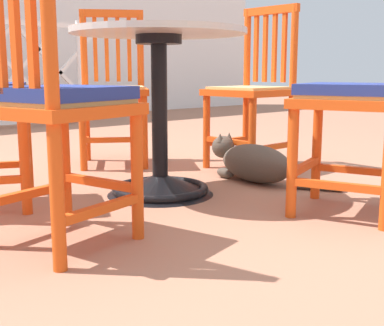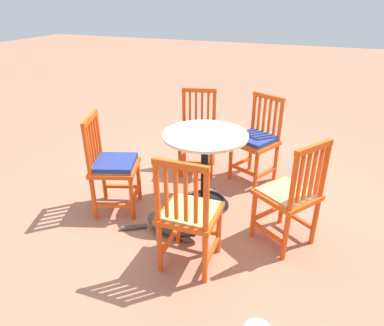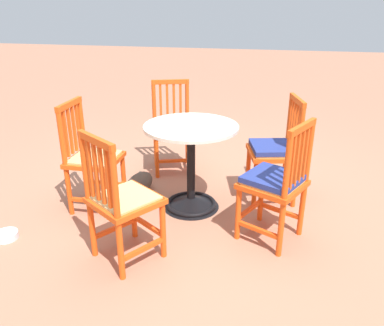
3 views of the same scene
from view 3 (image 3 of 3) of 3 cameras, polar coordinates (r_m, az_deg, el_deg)
ground_plane at (r=3.39m, az=1.63°, el=-5.96°), size 24.00×24.00×0.00m
cafe_table at (r=3.22m, az=-0.14°, el=-2.00°), size 0.76×0.76×0.73m
orange_chair_near_fence at (r=3.38m, az=12.22°, el=1.74°), size 0.49×0.49×0.91m
orange_chair_tucked_in at (r=3.92m, az=-2.96°, el=5.14°), size 0.51×0.51×0.91m
orange_chair_at_corner at (r=3.27m, az=-14.66°, el=0.53°), size 0.41×0.41×0.91m
orange_chair_facing_out at (r=2.55m, az=-10.39°, el=-5.67°), size 0.56×0.56×0.91m
orange_chair_by_planter at (r=2.78m, az=12.28°, el=-2.97°), size 0.54×0.54×0.91m
tabby_cat at (r=3.50m, az=-8.19°, el=-3.48°), size 0.27×0.74×0.23m
pet_water_bowl at (r=3.23m, az=-25.80°, el=-9.65°), size 0.17×0.17×0.05m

